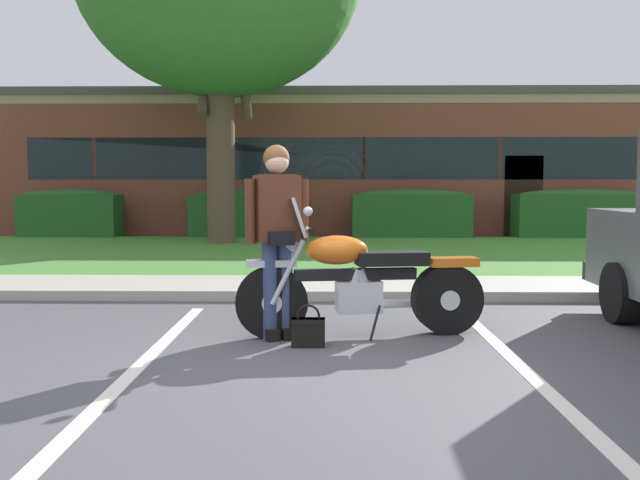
{
  "coord_description": "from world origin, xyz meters",
  "views": [
    {
      "loc": [
        0.13,
        -4.97,
        1.36
      ],
      "look_at": [
        0.01,
        1.29,
        0.85
      ],
      "focal_mm": 38.36,
      "sensor_mm": 36.0,
      "label": 1
    }
  ],
  "objects_px": {
    "rider_person": "(277,227)",
    "hedge_center_right": "(411,213)",
    "hedge_left": "(71,212)",
    "handbag": "(308,330)",
    "motorcycle": "(370,282)",
    "hedge_right": "(583,213)",
    "brick_building": "(356,167)",
    "hedge_center_left": "(240,213)"
  },
  "relations": [
    {
      "from": "brick_building",
      "to": "hedge_right",
      "type": "bearing_deg",
      "value": -50.44
    },
    {
      "from": "hedge_right",
      "to": "handbag",
      "type": "bearing_deg",
      "value": -119.35
    },
    {
      "from": "rider_person",
      "to": "handbag",
      "type": "relative_size",
      "value": 4.74
    },
    {
      "from": "hedge_center_right",
      "to": "motorcycle",
      "type": "bearing_deg",
      "value": -98.37
    },
    {
      "from": "hedge_center_right",
      "to": "hedge_center_left",
      "type": "bearing_deg",
      "value": 180.0
    },
    {
      "from": "hedge_right",
      "to": "brick_building",
      "type": "bearing_deg",
      "value": 129.56
    },
    {
      "from": "rider_person",
      "to": "hedge_center_right",
      "type": "xyz_separation_m",
      "value": [
        2.44,
        11.14,
        -0.34
      ]
    },
    {
      "from": "handbag",
      "to": "hedge_right",
      "type": "bearing_deg",
      "value": 60.65
    },
    {
      "from": "handbag",
      "to": "hedge_right",
      "type": "relative_size",
      "value": 0.11
    },
    {
      "from": "hedge_left",
      "to": "brick_building",
      "type": "bearing_deg",
      "value": 41.5
    },
    {
      "from": "motorcycle",
      "to": "hedge_right",
      "type": "xyz_separation_m",
      "value": [
        5.9,
        11.02,
        0.16
      ]
    },
    {
      "from": "motorcycle",
      "to": "hedge_center_left",
      "type": "bearing_deg",
      "value": 103.59
    },
    {
      "from": "rider_person",
      "to": "hedge_left",
      "type": "height_order",
      "value": "rider_person"
    },
    {
      "from": "rider_person",
      "to": "hedge_left",
      "type": "distance_m",
      "value": 12.72
    },
    {
      "from": "rider_person",
      "to": "hedge_center_right",
      "type": "distance_m",
      "value": 11.41
    },
    {
      "from": "rider_person",
      "to": "hedge_right",
      "type": "relative_size",
      "value": 0.5
    },
    {
      "from": "hedge_right",
      "to": "hedge_left",
      "type": "bearing_deg",
      "value": 180.0
    },
    {
      "from": "motorcycle",
      "to": "hedge_left",
      "type": "relative_size",
      "value": 0.92
    },
    {
      "from": "hedge_right",
      "to": "motorcycle",
      "type": "bearing_deg",
      "value": -118.19
    },
    {
      "from": "hedge_left",
      "to": "handbag",
      "type": "bearing_deg",
      "value": -60.76
    },
    {
      "from": "brick_building",
      "to": "hedge_center_left",
      "type": "bearing_deg",
      "value": -115.56
    },
    {
      "from": "hedge_left",
      "to": "brick_building",
      "type": "distance_m",
      "value": 10.0
    },
    {
      "from": "hedge_right",
      "to": "hedge_center_right",
      "type": "bearing_deg",
      "value": 180.0
    },
    {
      "from": "hedge_center_left",
      "to": "handbag",
      "type": "bearing_deg",
      "value": -79.48
    },
    {
      "from": "brick_building",
      "to": "motorcycle",
      "type": "bearing_deg",
      "value": -91.56
    },
    {
      "from": "motorcycle",
      "to": "hedge_right",
      "type": "bearing_deg",
      "value": 61.81
    },
    {
      "from": "rider_person",
      "to": "hedge_left",
      "type": "relative_size",
      "value": 0.7
    },
    {
      "from": "hedge_center_right",
      "to": "handbag",
      "type": "bearing_deg",
      "value": -100.66
    },
    {
      "from": "hedge_left",
      "to": "hedge_center_right",
      "type": "height_order",
      "value": "same"
    },
    {
      "from": "hedge_left",
      "to": "hedge_right",
      "type": "relative_size",
      "value": 0.72
    },
    {
      "from": "hedge_left",
      "to": "hedge_center_left",
      "type": "distance_m",
      "value": 4.28
    },
    {
      "from": "motorcycle",
      "to": "hedge_center_right",
      "type": "distance_m",
      "value": 11.14
    },
    {
      "from": "hedge_right",
      "to": "brick_building",
      "type": "xyz_separation_m",
      "value": [
        -5.43,
        6.57,
        1.3
      ]
    },
    {
      "from": "rider_person",
      "to": "hedge_center_left",
      "type": "distance_m",
      "value": 11.3
    },
    {
      "from": "hedge_center_left",
      "to": "brick_building",
      "type": "bearing_deg",
      "value": 64.44
    },
    {
      "from": "motorcycle",
      "to": "rider_person",
      "type": "bearing_deg",
      "value": -171.08
    },
    {
      "from": "rider_person",
      "to": "handbag",
      "type": "distance_m",
      "value": 0.94
    },
    {
      "from": "handbag",
      "to": "hedge_left",
      "type": "bearing_deg",
      "value": 119.24
    },
    {
      "from": "motorcycle",
      "to": "hedge_left",
      "type": "distance_m",
      "value": 13.02
    },
    {
      "from": "rider_person",
      "to": "hedge_center_right",
      "type": "relative_size",
      "value": 0.58
    },
    {
      "from": "motorcycle",
      "to": "hedge_center_left",
      "type": "height_order",
      "value": "motorcycle"
    },
    {
      "from": "motorcycle",
      "to": "hedge_center_right",
      "type": "relative_size",
      "value": 0.76
    }
  ]
}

